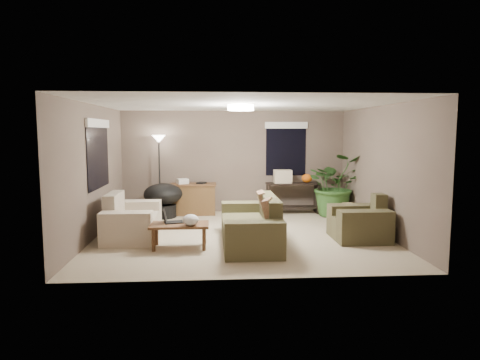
{
  "coord_description": "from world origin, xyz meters",
  "views": [
    {
      "loc": [
        -0.55,
        -8.1,
        1.99
      ],
      "look_at": [
        0.0,
        0.2,
        1.05
      ],
      "focal_mm": 32.0,
      "sensor_mm": 36.0,
      "label": 1
    }
  ],
  "objects": [
    {
      "name": "ceiling_fixture",
      "position": [
        0.0,
        0.0,
        2.44
      ],
      "size": [
        0.5,
        0.5,
        0.1
      ],
      "primitive_type": "cylinder",
      "color": "white",
      "rests_on": "room_shell"
    },
    {
      "name": "console_table",
      "position": [
        1.42,
        2.16,
        0.44
      ],
      "size": [
        1.3,
        0.4,
        0.75
      ],
      "color": "black",
      "rests_on": "ground"
    },
    {
      "name": "papasan_chair",
      "position": [
        -1.69,
        1.84,
        0.47
      ],
      "size": [
        1.03,
        1.03,
        0.8
      ],
      "color": "black",
      "rests_on": "ground"
    },
    {
      "name": "room_shell",
      "position": [
        0.0,
        0.0,
        1.25
      ],
      "size": [
        5.5,
        5.5,
        5.5
      ],
      "color": "#BCAC8C",
      "rests_on": "ground"
    },
    {
      "name": "throw_pillows",
      "position": [
        0.41,
        -0.65,
        0.65
      ],
      "size": [
        0.36,
        1.38,
        0.47
      ],
      "color": "#8C7251",
      "rests_on": "main_sofa"
    },
    {
      "name": "window_left",
      "position": [
        -2.73,
        0.3,
        1.78
      ],
      "size": [
        0.05,
        1.56,
        1.33
      ],
      "color": "black",
      "rests_on": "room_shell"
    },
    {
      "name": "laptop",
      "position": [
        -1.28,
        -0.75,
        0.48
      ],
      "size": [
        0.38,
        0.3,
        0.24
      ],
      "color": "black",
      "rests_on": "coffee_table"
    },
    {
      "name": "armchair",
      "position": [
        2.18,
        -0.48,
        0.3
      ],
      "size": [
        0.95,
        1.0,
        0.85
      ],
      "color": "brown",
      "rests_on": "ground"
    },
    {
      "name": "houseplant",
      "position": [
        2.36,
        1.76,
        0.58
      ],
      "size": [
        1.34,
        1.49,
        1.16
      ],
      "primitive_type": "imported",
      "color": "#2D5923",
      "rests_on": "ground"
    },
    {
      "name": "desk_papers",
      "position": [
        -1.16,
        2.13,
        0.8
      ],
      "size": [
        0.73,
        0.33,
        0.12
      ],
      "color": "silver",
      "rests_on": "desk"
    },
    {
      "name": "desk",
      "position": [
        -1.0,
        2.14,
        0.38
      ],
      "size": [
        1.1,
        0.5,
        0.75
      ],
      "color": "brown",
      "rests_on": "ground"
    },
    {
      "name": "floor_lamp",
      "position": [
        -1.8,
        2.17,
        1.6
      ],
      "size": [
        0.32,
        0.32,
        1.91
      ],
      "color": "black",
      "rests_on": "ground"
    },
    {
      "name": "window_back",
      "position": [
        1.3,
        2.48,
        1.79
      ],
      "size": [
        1.06,
        0.05,
        1.33
      ],
      "color": "black",
      "rests_on": "room_shell"
    },
    {
      "name": "main_sofa",
      "position": [
        0.16,
        -0.65,
        0.29
      ],
      "size": [
        0.95,
        2.2,
        0.85
      ],
      "color": "#48452B",
      "rests_on": "ground"
    },
    {
      "name": "plastic_bag",
      "position": [
        -0.91,
        -1.0,
        0.52
      ],
      "size": [
        0.29,
        0.26,
        0.19
      ],
      "primitive_type": "ellipsoid",
      "rotation": [
        0.0,
        0.0,
        0.07
      ],
      "color": "white",
      "rests_on": "coffee_table"
    },
    {
      "name": "cat_scratching_post",
      "position": [
        2.31,
        0.56,
        0.21
      ],
      "size": [
        0.32,
        0.32,
        0.5
      ],
      "color": "tan",
      "rests_on": "ground"
    },
    {
      "name": "cardboard_box",
      "position": [
        1.17,
        2.16,
        0.91
      ],
      "size": [
        0.42,
        0.32,
        0.32
      ],
      "primitive_type": "cube",
      "rotation": [
        0.0,
        0.0,
        -0.01
      ],
      "color": "beige",
      "rests_on": "console_table"
    },
    {
      "name": "loveseat",
      "position": [
        -2.09,
        -0.04,
        0.3
      ],
      "size": [
        0.9,
        1.6,
        0.85
      ],
      "color": "beige",
      "rests_on": "ground"
    },
    {
      "name": "pumpkin",
      "position": [
        1.77,
        2.16,
        0.86
      ],
      "size": [
        0.31,
        0.31,
        0.21
      ],
      "primitive_type": "ellipsoid",
      "rotation": [
        0.0,
        0.0,
        0.25
      ],
      "color": "orange",
      "rests_on": "console_table"
    },
    {
      "name": "coffee_table",
      "position": [
        -1.11,
        -0.85,
        0.36
      ],
      "size": [
        1.0,
        0.55,
        0.42
      ],
      "color": "brown",
      "rests_on": "ground"
    }
  ]
}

